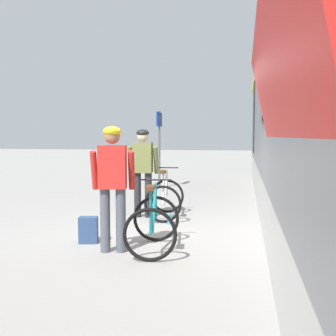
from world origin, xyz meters
TOP-DOWN VIEW (x-y plane):
  - ground_plane at (0.00, 0.00)m, footprint 80.00×80.00m
  - cyclist_near_in_olive at (-0.76, 1.45)m, footprint 0.62×0.33m
  - cyclist_far_in_red at (-0.57, -1.00)m, footprint 0.65×0.38m
  - bicycle_near_white at (-0.32, 1.49)m, footprint 0.82×1.14m
  - bicycle_far_teal at (-0.03, -0.85)m, footprint 0.85×1.16m
  - backpack_on_platform at (-1.09, -0.61)m, footprint 0.31×0.24m
  - water_bottle_near_the_bikes at (-0.11, 0.88)m, footprint 0.08×0.08m
  - platform_sign_post at (-1.40, 6.03)m, footprint 0.08×0.70m

SIDE VIEW (x-z plane):
  - ground_plane at x=0.00m, z-range 0.00..0.00m
  - water_bottle_near_the_bikes at x=-0.11m, z-range 0.00..0.20m
  - backpack_on_platform at x=-1.09m, z-range 0.00..0.40m
  - bicycle_near_white at x=-0.32m, z-range -0.09..0.89m
  - bicycle_far_teal at x=-0.03m, z-range -0.09..0.89m
  - cyclist_near_in_olive at x=-0.76m, z-range 0.17..1.94m
  - cyclist_far_in_red at x=-0.57m, z-range 0.17..1.94m
  - platform_sign_post at x=-1.40m, z-range 0.42..2.82m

